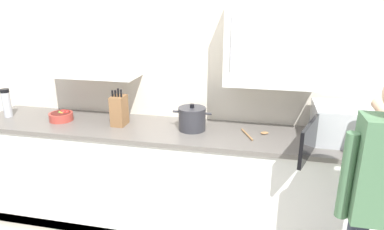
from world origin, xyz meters
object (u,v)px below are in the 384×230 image
at_px(fruit_bowl, 61,116).
at_px(wooden_spoon, 256,134).
at_px(stock_pot, 192,119).
at_px(knife_block, 119,110).
at_px(person_figure, 384,195).
at_px(microwave_oven, 350,125).
at_px(thermos_flask, 7,103).

distance_m(fruit_bowl, wooden_spoon, 1.70).
xyz_separation_m(wooden_spoon, stock_pot, (-0.52, 0.00, 0.09)).
distance_m(knife_block, person_figure, 2.01).
bearing_deg(microwave_oven, person_figure, -88.30).
distance_m(wooden_spoon, knife_block, 1.15).
distance_m(fruit_bowl, stock_pot, 1.18).
bearing_deg(thermos_flask, wooden_spoon, 0.90).
xyz_separation_m(wooden_spoon, person_figure, (0.70, -0.80, 0.02)).
distance_m(thermos_flask, person_figure, 3.03).
relative_size(microwave_oven, thermos_flask, 3.10).
bearing_deg(fruit_bowl, knife_block, 0.55).
relative_size(fruit_bowl, person_figure, 0.13).
height_order(wooden_spoon, knife_block, knife_block).
xyz_separation_m(fruit_bowl, wooden_spoon, (1.70, 0.02, -0.03)).
distance_m(microwave_oven, wooden_spoon, 0.69).
bearing_deg(microwave_oven, stock_pot, -179.46).
bearing_deg(stock_pot, fruit_bowl, -178.81).
xyz_separation_m(knife_block, thermos_flask, (-1.09, -0.02, 0.00)).
xyz_separation_m(microwave_oven, person_figure, (0.02, -0.81, -0.11)).
height_order(knife_block, thermos_flask, knife_block).
bearing_deg(person_figure, fruit_bowl, 162.10).
bearing_deg(person_figure, wooden_spoon, 131.34).
bearing_deg(wooden_spoon, thermos_flask, -179.10).
relative_size(fruit_bowl, stock_pot, 0.64).
relative_size(fruit_bowl, wooden_spoon, 0.90).
height_order(wooden_spoon, person_figure, person_figure).
bearing_deg(microwave_oven, wooden_spoon, -178.98).
height_order(microwave_oven, person_figure, person_figure).
xyz_separation_m(microwave_oven, stock_pot, (-1.20, -0.01, -0.04)).
bearing_deg(knife_block, wooden_spoon, 0.93).
relative_size(microwave_oven, person_figure, 0.50).
relative_size(microwave_oven, knife_block, 2.47).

